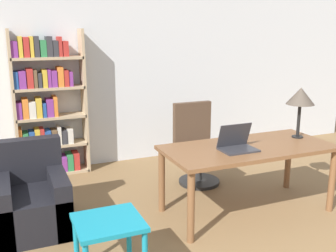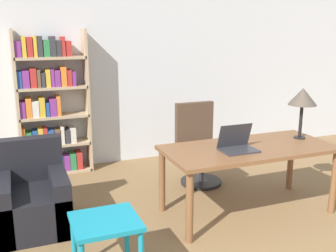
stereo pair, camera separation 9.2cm
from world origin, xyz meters
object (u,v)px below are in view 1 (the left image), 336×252
object	(u,v)px
side_table_blue	(109,231)
bookshelf	(46,109)
office_chair	(197,146)
armchair	(32,201)
desk	(248,154)
table_lamp	(301,97)
laptop	(237,144)

from	to	relation	value
side_table_blue	bookshelf	distance (m)	2.63
office_chair	armchair	bearing A→B (deg)	-166.89
desk	side_table_blue	distance (m)	1.78
side_table_blue	table_lamp	bearing A→B (deg)	15.90
desk	armchair	world-z (taller)	armchair
table_lamp	desk	bearing A→B (deg)	-173.71
table_lamp	office_chair	xyz separation A→B (m)	(-0.81, 0.90, -0.72)
laptop	table_lamp	world-z (taller)	table_lamp
desk	bookshelf	size ratio (longest dim) A/B	0.93
side_table_blue	armchair	bearing A→B (deg)	114.12
side_table_blue	bookshelf	xyz separation A→B (m)	(-0.16, 2.58, 0.49)
desk	laptop	bearing A→B (deg)	-161.95
laptop	table_lamp	size ratio (longest dim) A/B	0.64
table_lamp	side_table_blue	distance (m)	2.58
side_table_blue	desk	bearing A→B (deg)	19.75
desk	laptop	world-z (taller)	laptop
laptop	table_lamp	distance (m)	0.99
table_lamp	armchair	size ratio (longest dim) A/B	0.67
laptop	bookshelf	size ratio (longest dim) A/B	0.19
desk	office_chair	xyz separation A→B (m)	(-0.10, 0.98, -0.17)
armchair	laptop	bearing A→B (deg)	-15.98
bookshelf	side_table_blue	bearing A→B (deg)	-86.56
laptop	armchair	bearing A→B (deg)	164.02
armchair	table_lamp	bearing A→B (deg)	-8.46
table_lamp	bookshelf	xyz separation A→B (m)	(-2.52, 1.91, -0.29)
armchair	bookshelf	bearing A→B (deg)	77.23
bookshelf	laptop	bearing A→B (deg)	-51.48
desk	bookshelf	xyz separation A→B (m)	(-1.81, 1.98, 0.26)
desk	table_lamp	bearing A→B (deg)	6.29
table_lamp	side_table_blue	bearing A→B (deg)	-164.10
table_lamp	bookshelf	bearing A→B (deg)	142.85
office_chair	bookshelf	bearing A→B (deg)	149.57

